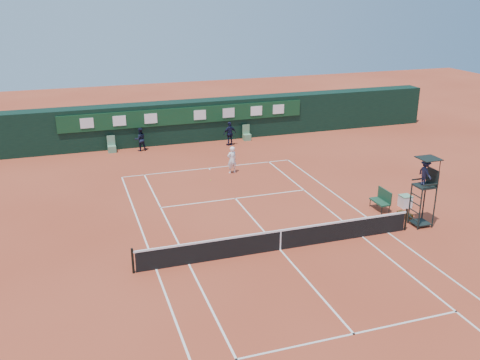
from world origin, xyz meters
The scene contains 14 objects.
ground centered at (0.00, 0.00, 0.00)m, with size 90.00×90.00×0.00m, color #B7472B.
court_lines centered at (0.00, 0.00, 0.01)m, with size 11.05×23.85×0.01m.
tennis_net centered at (0.00, 0.00, 0.51)m, with size 12.90×0.10×1.10m.
back_wall centered at (0.00, 18.74, 1.51)m, with size 40.00×1.65×3.00m.
linesman_chair_left centered at (-5.50, 17.48, 0.32)m, with size 0.55×0.50×1.15m.
linesman_chair_right centered at (4.50, 17.48, 0.32)m, with size 0.55×0.50×1.15m.
umpire_chair centered at (7.41, 0.25, 2.46)m, with size 0.96×0.95×3.42m.
player_bench centered at (6.72, 2.54, 0.60)m, with size 0.56×1.20×1.10m.
tennis_bag centered at (7.24, 1.22, 0.14)m, with size 0.34×0.77×0.29m, color black.
cooler centered at (8.10, 2.46, 0.33)m, with size 0.57×0.57×0.65m.
tennis_ball centered at (-0.54, 9.57, 0.03)m, with size 0.06×0.06×0.06m, color yellow.
player centered at (1.13, 10.56, 0.85)m, with size 0.62×0.41×1.71m, color white.
ball_kid_left centered at (-3.53, 17.22, 0.83)m, with size 0.81×0.63×1.66m, color black.
ball_kid_right centered at (2.87, 16.53, 0.87)m, with size 1.02×0.43×1.75m, color black.
Camera 1 is at (-8.33, -19.42, 10.86)m, focal length 40.00 mm.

